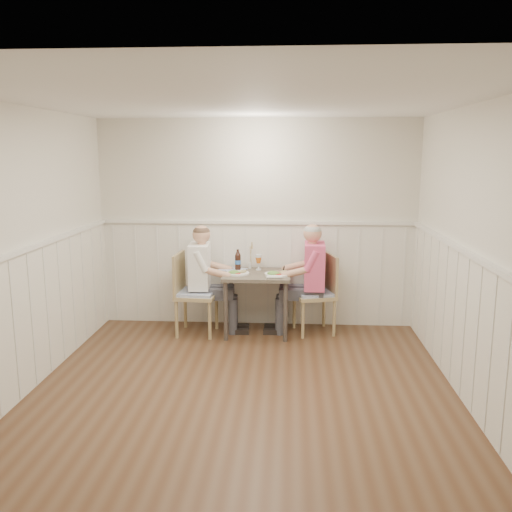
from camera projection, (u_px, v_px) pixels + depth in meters
The scene contains 16 objects.
ground_plane at pixel (241, 399), 4.87m from camera, with size 4.50×4.50×0.00m, color #4B2E1B.
room_shell at pixel (241, 232), 4.59m from camera, with size 4.04×4.54×2.60m.
wainscot at pixel (247, 304), 5.42m from camera, with size 4.00×4.49×1.34m.
dining_table at pixel (257, 282), 6.55m from camera, with size 0.80×0.70×0.75m.
chair_right at pixel (319, 291), 6.61m from camera, with size 0.56×0.56×0.97m.
chair_left at pixel (192, 290), 6.55m from camera, with size 0.50×0.50×1.00m.
man_in_pink at pixel (310, 287), 6.57m from camera, with size 0.64×0.44×1.37m.
diner_cream at pixel (203, 287), 6.62m from camera, with size 0.64×0.44×1.35m.
plate_man at pixel (277, 273), 6.42m from camera, with size 0.31×0.31×0.08m.
plate_diner at pixel (237, 272), 6.48m from camera, with size 0.28×0.28×0.07m.
beer_glass_a at pixel (259, 260), 6.78m from camera, with size 0.06×0.06×0.16m.
beer_glass_b at pixel (258, 260), 6.69m from camera, with size 0.08×0.08×0.19m.
beer_bottle at pixel (238, 261), 6.69m from camera, with size 0.07×0.07×0.26m.
rolled_napkin at pixel (274, 277), 6.25m from camera, with size 0.18×0.06×0.04m.
grass_vase at pixel (250, 256), 6.78m from camera, with size 0.04×0.04×0.36m.
gingham_mat at pixel (232, 269), 6.73m from camera, with size 0.39×0.35×0.01m.
Camera 1 is at (0.42, -4.52, 2.18)m, focal length 38.00 mm.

